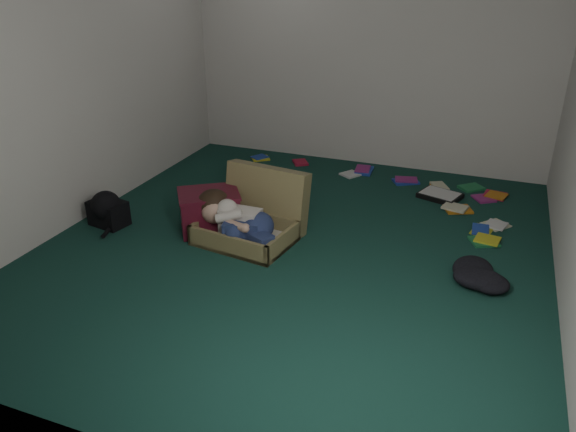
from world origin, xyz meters
The scene contains 11 objects.
floor centered at (0.00, 0.00, 0.00)m, with size 4.50×4.50×0.00m, color #143A30.
wall_back centered at (0.00, 2.25, 1.30)m, with size 4.50×4.50×0.00m, color silver.
wall_front centered at (0.00, -2.25, 1.30)m, with size 4.50×4.50×0.00m, color silver.
wall_left centered at (-2.00, 0.00, 1.30)m, with size 4.50×4.50×0.00m, color silver.
suitcase centered at (-0.40, 0.09, 0.17)m, with size 0.87×0.85×0.57m.
person centered at (-0.48, -0.10, 0.21)m, with size 0.81×0.49×0.35m.
maroon_bin centered at (-0.81, 0.05, 0.18)m, with size 0.65×0.62×0.35m.
backpack centered at (-1.70, -0.19, 0.12)m, with size 0.40×0.32×0.24m, color black, non-canonical shape.
clothing_pile centered at (1.40, -0.01, 0.07)m, with size 0.44×0.36×0.14m, color black, non-canonical shape.
paper_tray centered at (0.99, 1.50, 0.03)m, with size 0.46×0.40×0.05m.
book_scatter centered at (0.62, 1.55, 0.01)m, with size 2.89×1.56×0.02m.
Camera 1 is at (1.42, -3.85, 2.20)m, focal length 35.00 mm.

